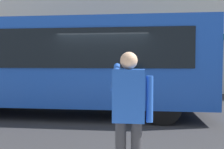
% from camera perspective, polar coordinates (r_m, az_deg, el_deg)
% --- Properties ---
extents(ground_plane, '(60.00, 60.00, 0.00)m').
position_cam_1_polar(ground_plane, '(7.96, -1.26, -9.62)').
color(ground_plane, '#2B2B2D').
extents(red_bus, '(9.05, 2.54, 3.08)m').
position_cam_1_polar(red_bus, '(8.43, -10.20, 2.56)').
color(red_bus, '#1947AD').
rests_on(red_bus, ground_plane).
extents(pedestrian_photographer, '(0.53, 0.52, 1.70)m').
position_cam_1_polar(pedestrian_photographer, '(3.25, 3.83, -7.50)').
color(pedestrian_photographer, '#2D2D33').
rests_on(pedestrian_photographer, sidewalk_curb).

